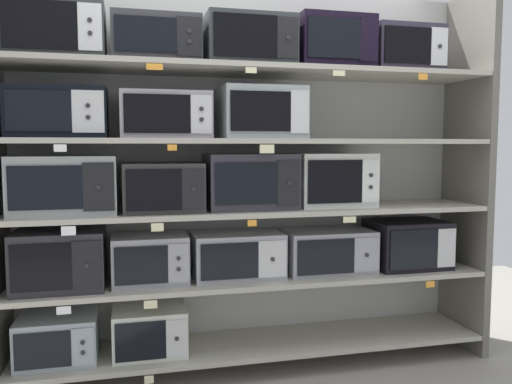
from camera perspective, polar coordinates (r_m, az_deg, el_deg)
The scene contains 41 objects.
back_panel at distance 3.47m, azimuth -1.09°, elevation 1.98°, with size 3.11×0.04×2.40m, color #B2B2AD.
upright_right at distance 3.84m, azimuth 22.14°, elevation 1.90°, with size 0.05×0.52×2.40m, color #68645B.
shelf_0 at distance 3.43m, azimuth 0.00°, elevation -16.32°, with size 2.91×0.52×0.03m, color #ADA899.
microwave_0 at distance 3.32m, azimuth -20.87°, elevation -14.71°, with size 0.44×0.37×0.26m.
microwave_1 at distance 3.29m, azimuth -11.59°, elevation -14.57°, with size 0.43×0.37×0.27m.
price_tag_1 at distance 3.12m, azimuth -11.65°, elevation -19.50°, with size 0.05×0.00×0.04m, color beige.
shelf_1 at distance 3.30m, azimuth 0.00°, elevation -9.41°, with size 2.91×0.52×0.03m, color #ADA899.
microwave_2 at distance 3.19m, azimuth -20.66°, elevation -6.88°, with size 0.49×0.42×0.33m.
microwave_3 at distance 3.17m, azimuth -11.53°, elevation -7.18°, with size 0.44×0.35×0.28m.
microwave_4 at distance 3.24m, azimuth -2.03°, elevation -6.91°, with size 0.55×0.34×0.28m.
microwave_5 at distance 3.40m, azimuth 7.89°, elevation -6.42°, with size 0.57×0.35×0.27m.
microwave_6 at distance 3.64m, azimuth 16.25°, elevation -5.47°, with size 0.49×0.38×0.31m.
price_tag_2 at distance 2.99m, azimuth -20.33°, elevation -12.08°, with size 0.07×0.00×0.04m, color white.
price_tag_3 at distance 2.97m, azimuth -11.49°, elevation -12.00°, with size 0.07×0.00×0.05m, color beige.
price_tag_4 at distance 3.48m, azimuth 18.57°, elevation -9.57°, with size 0.06×0.00×0.04m, color orange.
shelf_2 at distance 3.22m, azimuth 0.00°, elevation -2.04°, with size 2.91×0.52×0.03m, color #ADA899.
microwave_7 at distance 3.13m, azimuth -20.20°, elevation 0.74°, with size 0.57×0.40×0.33m.
microwave_8 at distance 3.11m, azimuth -10.20°, elevation 0.55°, with size 0.46×0.44×0.29m.
microwave_9 at distance 3.19m, azimuth -0.69°, elevation 1.19°, with size 0.54×0.41×0.34m.
microwave_10 at distance 3.35m, azimuth 8.42°, elevation 1.33°, with size 0.49×0.35×0.34m.
price_tag_5 at distance 2.89m, azimuth -19.86°, elevation -4.03°, with size 0.07×0.00×0.05m, color white.
price_tag_6 at distance 2.88m, azimuth -10.76°, elevation -3.82°, with size 0.07×0.00×0.04m, color beige.
price_tag_7 at distance 2.95m, azimuth -0.42°, elevation -3.43°, with size 0.05×0.00×0.04m, color orange.
price_tag_8 at distance 3.14m, azimuth 10.22°, elevation -3.00°, with size 0.08×0.00×0.04m, color beige.
shelf_3 at distance 3.20m, azimuth 0.00°, elevation 5.57°, with size 2.91×0.52×0.03m, color #ADA899.
microwave_11 at distance 3.13m, azimuth -20.83°, elevation 8.11°, with size 0.52×0.35×0.28m.
microwave_12 at distance 3.11m, azimuth -9.90°, elevation 8.26°, with size 0.51×0.36×0.27m.
microwave_13 at distance 3.20m, azimuth 0.49°, elevation 8.60°, with size 0.49×0.42×0.31m.
price_tag_9 at distance 2.86m, azimuth -20.67°, elevation 4.53°, with size 0.06×0.00×0.04m, color white.
price_tag_10 at distance 2.85m, azimuth -9.17°, elevation 4.84°, with size 0.05×0.00×0.03m, color orange.
price_tag_11 at distance 2.94m, azimuth 1.27°, elevation 4.74°, with size 0.08×0.00×0.05m, color beige.
shelf_4 at distance 3.23m, azimuth 0.00°, elevation 13.16°, with size 2.91×0.52×0.03m, color #ADA899.
microwave_14 at distance 3.18m, azimuth -21.09°, elevation 16.00°, with size 0.53×0.39×0.30m.
microwave_15 at distance 3.16m, azimuth -10.90°, elevation 15.96°, with size 0.50×0.36×0.27m.
microwave_16 at distance 3.24m, azimuth -0.94°, elevation 16.00°, with size 0.52×0.43×0.29m.
microwave_17 at distance 3.39m, azimuth 8.05°, elevation 15.67°, with size 0.47×0.42×0.32m.
microwave_18 at distance 3.60m, azimuth 15.56°, elevation 14.69°, with size 0.45×0.39×0.29m.
price_tag_12 at distance 2.88m, azimuth -11.05°, elevation 13.33°, with size 0.09×0.00×0.03m, color orange.
price_tag_13 at distance 2.95m, azimuth -0.54°, elevation 13.22°, with size 0.06×0.00×0.03m, color beige.
price_tag_14 at distance 3.11m, azimuth 9.09°, elevation 12.74°, with size 0.07×0.00×0.03m, color beige.
price_tag_15 at distance 3.35m, azimuth 17.83°, elevation 11.95°, with size 0.06×0.00×0.04m, color orange.
Camera 1 is at (-0.76, -3.10, 1.39)m, focal length 36.49 mm.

